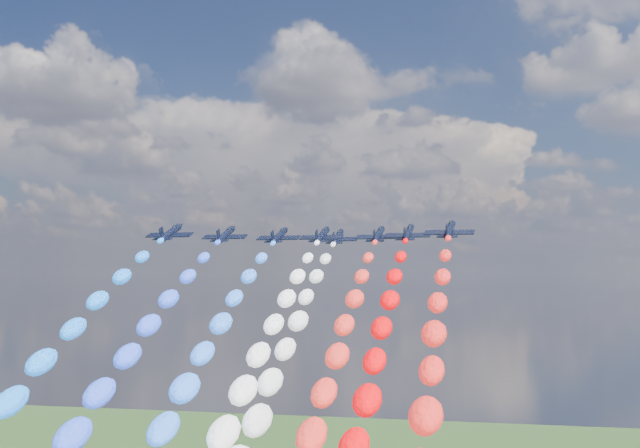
# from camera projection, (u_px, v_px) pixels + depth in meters

# --- Properties ---
(jet_0) EXTENTS (9.58, 12.92, 6.85)m
(jet_0) POSITION_uv_depth(u_px,v_px,m) (171.00, 233.00, 166.05)
(jet_0) COLOR black
(jet_1) EXTENTS (9.52, 12.88, 6.85)m
(jet_1) POSITION_uv_depth(u_px,v_px,m) (226.00, 235.00, 174.33)
(jet_1) COLOR black
(trail_1) EXTENTS (5.49, 114.17, 64.23)m
(trail_1) POSITION_uv_depth(u_px,v_px,m) (86.00, 438.00, 114.57)
(trail_1) COLOR blue
(jet_2) EXTENTS (10.08, 13.28, 6.85)m
(jet_2) POSITION_uv_depth(u_px,v_px,m) (279.00, 236.00, 179.31)
(jet_2) COLOR black
(trail_2) EXTENTS (5.49, 114.17, 64.23)m
(trail_2) POSITION_uv_depth(u_px,v_px,m) (172.00, 431.00, 119.56)
(trail_2) COLOR #2F71FA
(jet_3) EXTENTS (9.91, 13.16, 6.85)m
(jet_3) POSITION_uv_depth(u_px,v_px,m) (322.00, 235.00, 176.71)
(jet_3) COLOR black
(trail_3) EXTENTS (5.49, 114.17, 64.23)m
(trail_3) POSITION_uv_depth(u_px,v_px,m) (234.00, 435.00, 116.95)
(trail_3) COLOR white
(jet_4) EXTENTS (9.41, 12.80, 6.85)m
(jet_4) POSITION_uv_depth(u_px,v_px,m) (338.00, 237.00, 186.45)
(jet_4) COLOR black
(trail_4) EXTENTS (5.49, 114.17, 64.23)m
(trail_4) POSITION_uv_depth(u_px,v_px,m) (264.00, 422.00, 126.69)
(trail_4) COLOR silver
(jet_5) EXTENTS (9.92, 13.17, 6.85)m
(jet_5) POSITION_uv_depth(u_px,v_px,m) (378.00, 235.00, 174.63)
(jet_5) COLOR black
(trail_5) EXTENTS (5.49, 114.17, 64.23)m
(trail_5) POSITION_uv_depth(u_px,v_px,m) (318.00, 437.00, 114.88)
(trail_5) COLOR red
(jet_6) EXTENTS (9.91, 13.16, 6.85)m
(jet_6) POSITION_uv_depth(u_px,v_px,m) (408.00, 233.00, 167.18)
(jet_6) COLOR black
(jet_7) EXTENTS (10.16, 13.33, 6.85)m
(jet_7) POSITION_uv_depth(u_px,v_px,m) (450.00, 230.00, 155.32)
(jet_7) COLOR black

